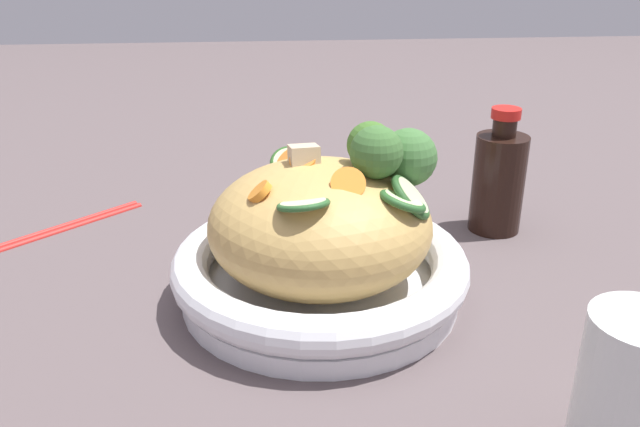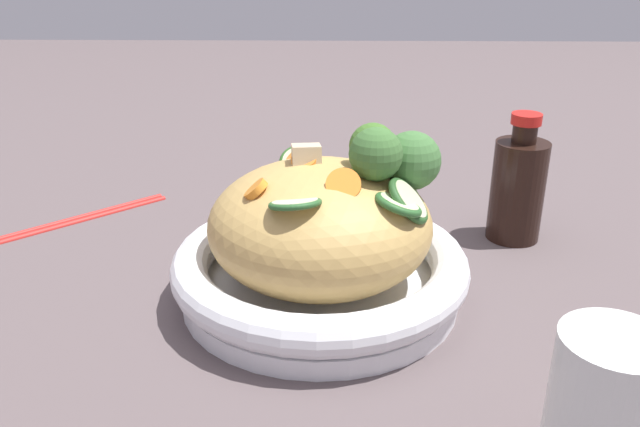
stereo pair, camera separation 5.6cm
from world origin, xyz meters
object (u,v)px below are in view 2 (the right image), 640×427
serving_bowl (320,271)px  soy_sauce_bottle (518,187)px  chopsticks_pair (67,220)px  drinking_glass (601,419)px

serving_bowl → soy_sauce_bottle: (-0.21, -0.13, 0.03)m
serving_bowl → soy_sauce_bottle: 0.25m
soy_sauce_bottle → chopsticks_pair: 0.50m
soy_sauce_bottle → chopsticks_pair: size_ratio=0.72×
chopsticks_pair → drinking_glass: bearing=140.2°
serving_bowl → soy_sauce_bottle: size_ratio=1.92×
soy_sauce_bottle → serving_bowl: bearing=32.0°
soy_sauce_bottle → drinking_glass: bearing=83.0°
soy_sauce_bottle → drinking_glass: soy_sauce_bottle is taller
chopsticks_pair → serving_bowl: bearing=151.9°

